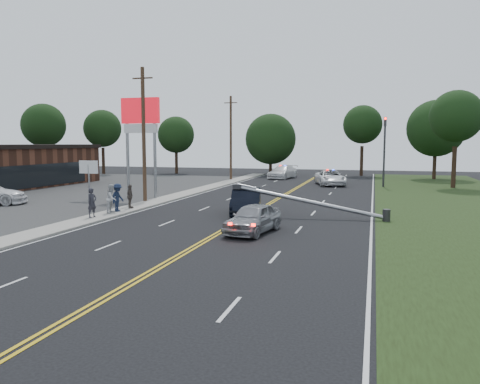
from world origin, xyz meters
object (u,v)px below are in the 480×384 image
(traffic_signal, at_px, (384,146))
(crashed_sedan, at_px, (246,201))
(bystander_a, at_px, (92,203))
(small_sign, at_px, (89,170))
(bystander_c, at_px, (118,198))
(fallen_streetlight, at_px, (318,203))
(emergency_b, at_px, (283,172))
(emergency_a, at_px, (330,178))
(bystander_b, at_px, (112,198))
(utility_pole_mid, at_px, (144,135))
(pylon_sign, at_px, (141,123))
(utility_pole_far, at_px, (231,138))
(waiting_sedan, at_px, (253,218))
(bystander_d, at_px, (130,196))

(traffic_signal, relative_size, crashed_sedan, 1.41)
(bystander_a, bearing_deg, small_sign, 50.37)
(bystander_a, bearing_deg, bystander_c, 11.19)
(small_sign, bearing_deg, bystander_a, -55.28)
(small_sign, relative_size, traffic_signal, 0.44)
(fallen_streetlight, xyz_separation_m, emergency_b, (-7.88, 30.26, -0.10))
(traffic_signal, bearing_deg, emergency_a, 174.54)
(emergency_a, distance_m, bystander_b, 27.00)
(utility_pole_mid, relative_size, bystander_c, 5.63)
(pylon_sign, bearing_deg, utility_pole_far, 86.28)
(utility_pole_far, distance_m, crashed_sedan, 27.56)
(traffic_signal, xyz_separation_m, emergency_a, (-5.39, 0.52, -3.42))
(fallen_streetlight, bearing_deg, emergency_a, 93.25)
(bystander_a, bearing_deg, waiting_sedan, -82.34)
(fallen_streetlight, xyz_separation_m, bystander_c, (-12.48, -1.44, 0.09))
(fallen_streetlight, bearing_deg, crashed_sedan, 176.46)
(crashed_sedan, distance_m, bystander_a, 9.24)
(emergency_b, relative_size, bystander_a, 3.29)
(bystander_c, bearing_deg, bystander_b, 176.55)
(fallen_streetlight, bearing_deg, bystander_b, -170.77)
(pylon_sign, distance_m, traffic_signal, 24.75)
(waiting_sedan, height_order, bystander_b, bystander_b)
(crashed_sedan, height_order, bystander_b, bystander_b)
(traffic_signal, distance_m, waiting_sedan, 28.39)
(waiting_sedan, distance_m, emergency_a, 27.92)
(waiting_sedan, xyz_separation_m, bystander_b, (-9.96, 3.34, 0.28))
(crashed_sedan, bearing_deg, bystander_a, -165.35)
(pylon_sign, xyz_separation_m, emergency_a, (13.41, 16.51, -5.21))
(small_sign, xyz_separation_m, bystander_c, (5.71, -5.44, -1.32))
(emergency_b, distance_m, bystander_a, 34.56)
(utility_pole_mid, xyz_separation_m, bystander_d, (0.93, -3.91, -4.17))
(utility_pole_mid, bearing_deg, crashed_sedan, -22.64)
(bystander_b, bearing_deg, waiting_sedan, -114.63)
(utility_pole_far, bearing_deg, crashed_sedan, -70.86)
(fallen_streetlight, distance_m, bystander_b, 12.69)
(bystander_c, distance_m, bystander_d, 1.54)
(small_sign, height_order, bystander_c, small_sign)
(utility_pole_far, bearing_deg, bystander_c, -88.10)
(crashed_sedan, height_order, emergency_a, crashed_sedan)
(small_sign, height_order, utility_pole_mid, utility_pole_mid)
(emergency_b, height_order, bystander_d, bystander_d)
(emergency_b, height_order, bystander_a, bystander_a)
(bystander_a, height_order, bystander_b, bystander_b)
(bystander_b, relative_size, bystander_c, 1.01)
(bystander_b, distance_m, bystander_d, 2.13)
(utility_pole_mid, xyz_separation_m, utility_pole_far, (0.00, 22.00, 0.00))
(emergency_b, xyz_separation_m, bystander_b, (-4.65, -32.30, 0.19))
(utility_pole_far, bearing_deg, fallen_streetlight, -62.76)
(waiting_sedan, relative_size, bystander_a, 2.50)
(small_sign, bearing_deg, bystander_d, -34.30)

